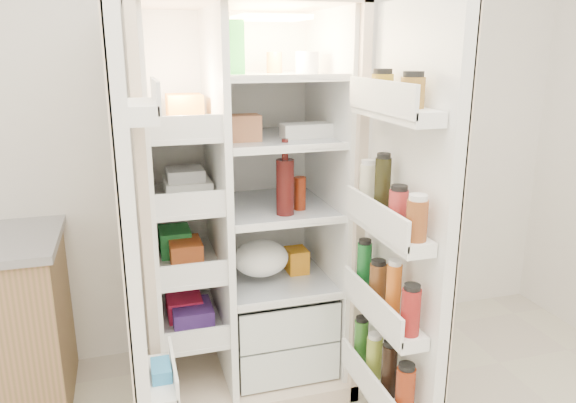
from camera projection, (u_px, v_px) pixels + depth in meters
name	position (u px, v px, depth m)	size (l,w,h in m)	color
wall_back	(217.00, 98.00, 2.74)	(4.00, 0.02, 2.70)	white
refrigerator	(244.00, 233.00, 2.60)	(0.92, 0.70, 1.80)	beige
freezer_door	(133.00, 262.00, 1.86)	(0.15, 0.40, 1.72)	white
fridge_door	(403.00, 246.00, 2.05)	(0.17, 0.58, 1.72)	white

